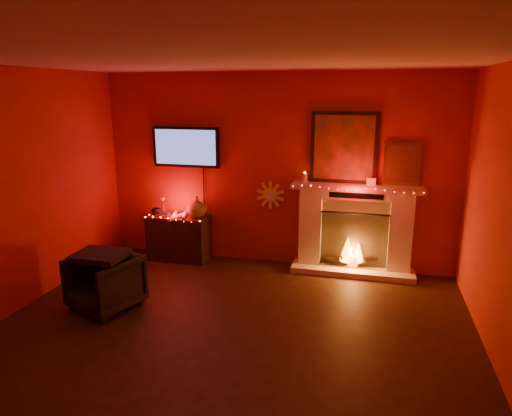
% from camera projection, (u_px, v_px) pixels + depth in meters
% --- Properties ---
extents(room, '(5.00, 5.00, 5.00)m').
position_uv_depth(room, '(216.00, 216.00, 4.06)').
color(room, black).
rests_on(room, ground).
extents(floor, '(5.00, 5.00, 0.00)m').
position_uv_depth(floor, '(219.00, 351.00, 4.39)').
color(floor, black).
rests_on(floor, ground).
extents(fireplace, '(1.72, 0.40, 2.18)m').
position_uv_depth(fireplace, '(354.00, 221.00, 6.18)').
color(fireplace, beige).
rests_on(fireplace, floor).
extents(tv, '(1.00, 0.07, 1.24)m').
position_uv_depth(tv, '(186.00, 147.00, 6.60)').
color(tv, black).
rests_on(tv, room).
extents(sunburst_clock, '(0.40, 0.03, 0.40)m').
position_uv_depth(sunburst_clock, '(270.00, 195.00, 6.48)').
color(sunburst_clock, yellow).
rests_on(sunburst_clock, room).
extents(console_table, '(0.88, 0.58, 0.97)m').
position_uv_depth(console_table, '(180.00, 234.00, 6.74)').
color(console_table, black).
rests_on(console_table, floor).
extents(armchair, '(0.87, 0.88, 0.63)m').
position_uv_depth(armchair, '(105.00, 282.00, 5.19)').
color(armchair, black).
rests_on(armchair, floor).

